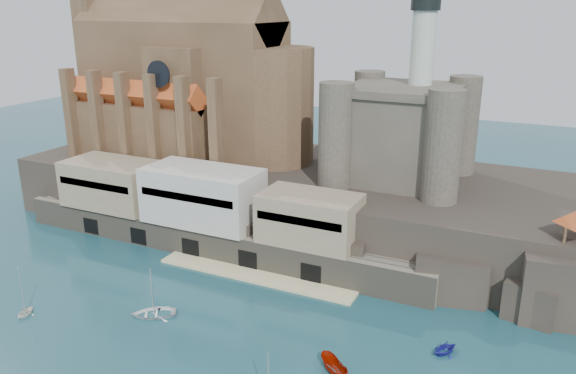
% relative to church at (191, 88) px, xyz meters
% --- Properties ---
extents(ground, '(300.00, 300.00, 0.00)m').
position_rel_church_xyz_m(ground, '(24.13, -41.85, -22.13)').
color(ground, '#17424D').
rests_on(ground, ground).
extents(promontory, '(100.00, 36.00, 10.00)m').
position_rel_church_xyz_m(promontory, '(23.94, -2.48, -17.20)').
color(promontory, black).
rests_on(promontory, ground).
extents(quay, '(70.00, 12.00, 13.05)m').
position_rel_church_xyz_m(quay, '(13.94, -18.78, -16.06)').
color(quay, '#6E6858').
rests_on(quay, ground).
extents(church, '(47.00, 25.93, 30.51)m').
position_rel_church_xyz_m(church, '(0.00, 0.00, 0.00)').
color(church, '#503925').
rests_on(church, promontory).
extents(castle_keep, '(21.20, 21.20, 29.30)m').
position_rel_church_xyz_m(castle_keep, '(40.21, -0.78, -3.81)').
color(castle_keep, '#464137').
rests_on(castle_keep, promontory).
extents(rock_outcrop, '(14.50, 10.50, 8.70)m').
position_rel_church_xyz_m(rock_outcrop, '(66.13, -16.01, -18.11)').
color(rock_outcrop, black).
rests_on(rock_outcrop, ground).
extents(boat_4, '(2.76, 2.01, 2.90)m').
position_rel_church_xyz_m(boat_4, '(5.25, -45.23, -22.13)').
color(boat_4, white).
rests_on(boat_4, ground).
extents(boat_5, '(2.38, 2.37, 4.44)m').
position_rel_church_xyz_m(boat_5, '(44.07, -39.36, -22.13)').
color(boat_5, '#9C1602').
rests_on(boat_5, ground).
extents(boat_6, '(3.13, 3.99, 5.60)m').
position_rel_church_xyz_m(boat_6, '(19.70, -38.38, -22.13)').
color(boat_6, white).
rests_on(boat_6, ground).
extents(boat_7, '(3.38, 3.04, 3.34)m').
position_rel_church_xyz_m(boat_7, '(54.00, -30.86, -22.13)').
color(boat_7, '#23239C').
rests_on(boat_7, ground).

